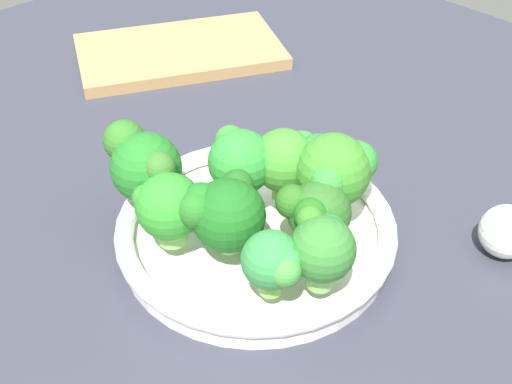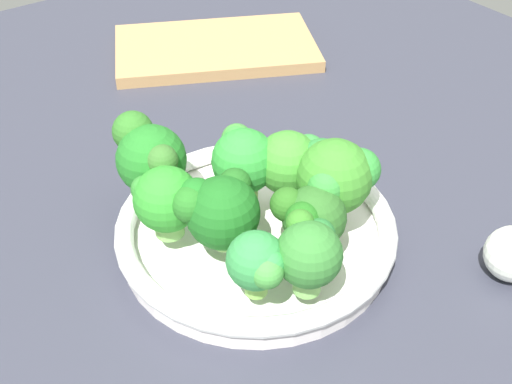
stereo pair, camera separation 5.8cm
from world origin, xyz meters
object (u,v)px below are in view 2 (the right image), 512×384
bowl (256,230)px  broccoli_floret_7 (243,159)px  broccoli_floret_2 (167,200)px  cutting_board (216,48)px  broccoli_floret_8 (310,217)px  broccoli_floret_0 (218,209)px  broccoli_floret_5 (149,156)px  broccoli_floret_6 (335,175)px  broccoli_floret_4 (259,263)px  broccoli_floret_1 (293,161)px  broccoli_floret_3 (309,252)px

bowl → broccoli_floret_7: (-0.68, -2.92, 6.11)cm
broccoli_floret_2 → cutting_board: size_ratio=0.24×
broccoli_floret_8 → broccoli_floret_0: bearing=-41.0°
broccoli_floret_2 → broccoli_floret_7: 8.04cm
broccoli_floret_5 → cutting_board: bearing=-132.6°
cutting_board → bowl: bearing=62.1°
broccoli_floret_6 → cutting_board: (-12.89, -38.81, -7.28)cm
bowl → cutting_board: size_ratio=0.94×
broccoli_floret_0 → broccoli_floret_7: (-5.26, -3.81, 0.60)cm
bowl → broccoli_floret_6: bearing=143.8°
broccoli_floret_4 → broccoli_floret_7: bearing=-119.6°
broccoli_floret_5 → broccoli_floret_7: bearing=140.5°
broccoli_floret_7 → broccoli_floret_8: 8.91cm
broccoli_floret_6 → broccoli_floret_1: bearing=-72.6°
broccoli_floret_5 → broccoli_floret_8: bearing=116.5°
broccoli_floret_0 → bowl: bearing=-169.0°
bowl → broccoli_floret_2: 9.48cm
broccoli_floret_8 → broccoli_floret_4: bearing=14.6°
bowl → broccoli_floret_5: (5.90, -8.34, 6.15)cm
bowl → broccoli_floret_6: broccoli_floret_6 is taller
broccoli_floret_7 → broccoli_floret_1: bearing=141.9°
broccoli_floret_2 → broccoli_floret_8: broccoli_floret_2 is taller
broccoli_floret_5 → broccoli_floret_8: (-7.11, 14.26, -1.03)cm
broccoli_floret_4 → cutting_board: bearing=-119.2°
broccoli_floret_3 → broccoli_floret_8: size_ratio=1.05×
broccoli_floret_1 → cutting_board: size_ratio=0.27×
bowl → broccoli_floret_0: (4.59, 0.89, 5.51)cm
broccoli_floret_6 → broccoli_floret_3: bearing=36.1°
bowl → broccoli_floret_8: (-1.20, 5.92, 5.12)cm
broccoli_floret_1 → broccoli_floret_6: 4.42cm
broccoli_floret_6 → broccoli_floret_7: broccoli_floret_6 is taller
broccoli_floret_3 → broccoli_floret_2: bearing=-64.9°
broccoli_floret_7 → broccoli_floret_6: bearing=124.8°
bowl → broccoli_floret_1: (-4.20, -0.16, 6.00)cm
broccoli_floret_2 → broccoli_floret_4: bearing=100.9°
broccoli_floret_1 → broccoli_floret_7: broccoli_floret_7 is taller
broccoli_floret_1 → broccoli_floret_8: 6.84cm
broccoli_floret_1 → broccoli_floret_7: 4.48cm
broccoli_floret_3 → cutting_board: size_ratio=0.24×
broccoli_floret_1 → broccoli_floret_4: 12.34cm
broccoli_floret_1 → broccoli_floret_8: broccoli_floret_1 is taller
broccoli_floret_1 → broccoli_floret_4: broccoli_floret_1 is taller
broccoli_floret_5 → bowl: bearing=125.3°
broccoli_floret_1 → cutting_board: bearing=-112.3°
broccoli_floret_2 → cutting_board: (-25.73, -31.96, -6.15)cm
broccoli_floret_5 → broccoli_floret_7: size_ratio=1.11×
cutting_board → broccoli_floret_3: bearing=65.5°
broccoli_floret_2 → broccoli_floret_6: bearing=151.9°
broccoli_floret_6 → broccoli_floret_7: bearing=-55.2°
broccoli_floret_1 → broccoli_floret_3: bearing=58.1°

